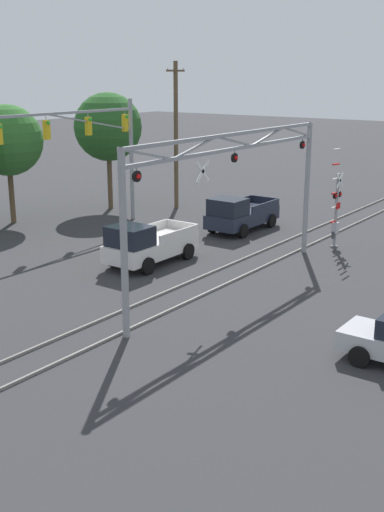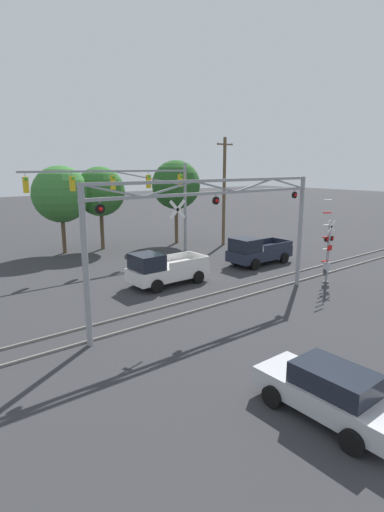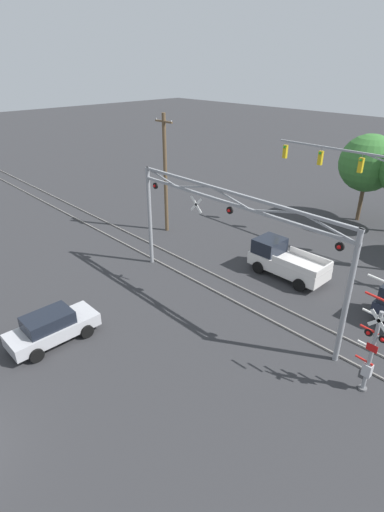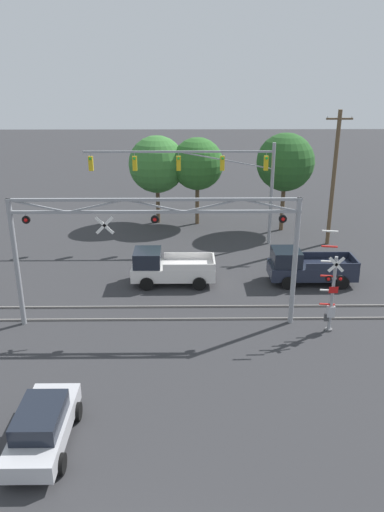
{
  "view_description": "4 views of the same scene",
  "coord_description": "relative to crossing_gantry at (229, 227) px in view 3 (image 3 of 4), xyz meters",
  "views": [
    {
      "loc": [
        -21.88,
        0.71,
        8.69
      ],
      "look_at": [
        -1.72,
        15.4,
        1.58
      ],
      "focal_mm": 45.0,
      "sensor_mm": 36.0,
      "label": 1
    },
    {
      "loc": [
        -12.8,
        0.34,
        7.06
      ],
      "look_at": [
        -0.74,
        15.44,
        2.68
      ],
      "focal_mm": 28.0,
      "sensor_mm": 36.0,
      "label": 2
    },
    {
      "loc": [
        12.54,
        -0.0,
        12.33
      ],
      "look_at": [
        -1.7,
        13.52,
        2.59
      ],
      "focal_mm": 28.0,
      "sensor_mm": 36.0,
      "label": 3
    },
    {
      "loc": [
        1.47,
        -7.85,
        12.04
      ],
      "look_at": [
        1.76,
        16.77,
        2.76
      ],
      "focal_mm": 35.0,
      "sensor_mm": 36.0,
      "label": 4
    }
  ],
  "objects": [
    {
      "name": "pickup_truck_lead",
      "position": [
        0.37,
        4.99,
        -3.56
      ],
      "size": [
        4.9,
        2.27,
        2.08
      ],
      "color": "silver",
      "rests_on": "ground_plane"
    },
    {
      "name": "rail_track_near",
      "position": [
        0.01,
        0.28,
        -4.49
      ],
      "size": [
        80.0,
        0.08,
        0.1
      ],
      "primitive_type": "cube",
      "color": "gray",
      "rests_on": "ground_plane"
    },
    {
      "name": "sedan_waiting",
      "position": [
        -3.38,
        -8.68,
        -3.73
      ],
      "size": [
        1.96,
        4.27,
        1.57
      ],
      "color": "#B7B7BC",
      "rests_on": "ground_plane"
    },
    {
      "name": "crossing_gantry",
      "position": [
        0.0,
        0.0,
        0.0
      ],
      "size": [
        13.68,
        0.28,
        6.45
      ],
      "color": "gray",
      "rests_on": "ground_plane"
    },
    {
      "name": "background_tree_far_right_verge",
      "position": [
        -0.85,
        17.63,
        0.29
      ],
      "size": [
        4.56,
        4.56,
        7.11
      ],
      "color": "brown",
      "rests_on": "ground_plane"
    },
    {
      "name": "rail_track_far",
      "position": [
        0.01,
        1.72,
        -4.49
      ],
      "size": [
        80.0,
        0.08,
        0.1
      ],
      "primitive_type": "cube",
      "color": "gray",
      "rests_on": "ground_plane"
    },
    {
      "name": "crossing_signal_mast",
      "position": [
        8.39,
        -0.88,
        -2.61
      ],
      "size": [
        1.23,
        0.35,
        5.17
      ],
      "color": "gray",
      "rests_on": "ground_plane"
    },
    {
      "name": "utility_pole_left",
      "position": [
        -10.27,
        4.36,
        0.07
      ],
      "size": [
        1.8,
        0.28,
        8.93
      ],
      "color": "brown",
      "rests_on": "ground_plane"
    }
  ]
}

